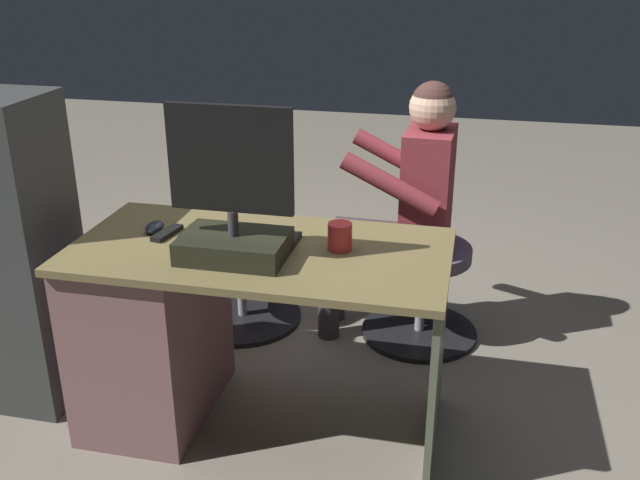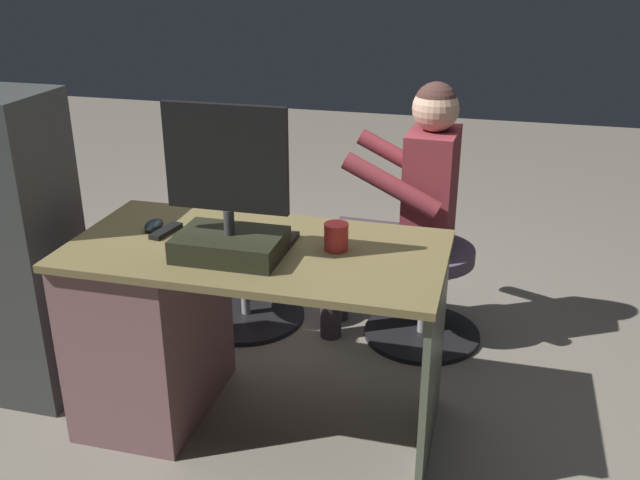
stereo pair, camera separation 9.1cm
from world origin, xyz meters
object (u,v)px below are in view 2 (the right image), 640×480
(keyboard, at_px, (238,235))
(visitor_chair, at_px, (424,287))
(office_chair_teddy, at_px, (244,272))
(teddy_bear, at_px, (242,200))
(cup, at_px, (336,237))
(monitor, at_px, (229,214))
(person, at_px, (409,194))
(desk, at_px, (174,320))
(tv_remote, at_px, (166,231))
(computer_mouse, at_px, (154,225))

(keyboard, distance_m, visitor_chair, 1.07)
(keyboard, xyz_separation_m, office_chair_teddy, (0.25, -0.70, -0.50))
(keyboard, distance_m, teddy_bear, 0.77)
(cup, xyz_separation_m, office_chair_teddy, (0.62, -0.71, -0.53))
(monitor, relative_size, person, 0.43)
(keyboard, bearing_deg, desk, 13.32)
(desk, height_order, monitor, monitor)
(desk, height_order, tv_remote, tv_remote)
(computer_mouse, bearing_deg, person, -138.76)
(tv_remote, xyz_separation_m, office_chair_teddy, (-0.02, -0.73, -0.49))
(cup, height_order, person, person)
(keyboard, bearing_deg, teddy_bear, -70.43)
(monitor, bearing_deg, computer_mouse, -22.94)
(computer_mouse, distance_m, office_chair_teddy, 0.87)
(teddy_bear, relative_size, visitor_chair, 0.64)
(monitor, distance_m, keyboard, 0.21)
(teddy_bear, bearing_deg, desk, 90.26)
(desk, bearing_deg, visitor_chair, -136.91)
(desk, distance_m, monitor, 0.57)
(office_chair_teddy, bearing_deg, desk, 90.27)
(desk, relative_size, keyboard, 3.13)
(office_chair_teddy, bearing_deg, monitor, 108.45)
(monitor, height_order, teddy_bear, monitor)
(visitor_chair, bearing_deg, tv_remote, 41.16)
(keyboard, bearing_deg, tv_remote, 5.05)
(desk, distance_m, keyboard, 0.43)
(computer_mouse, height_order, visitor_chair, computer_mouse)
(office_chair_teddy, xyz_separation_m, teddy_bear, (-0.00, -0.01, 0.36))
(monitor, relative_size, tv_remote, 3.44)
(person, bearing_deg, cup, 78.71)
(cup, bearing_deg, teddy_bear, -49.60)
(cup, bearing_deg, office_chair_teddy, -49.15)
(keyboard, height_order, computer_mouse, computer_mouse)
(monitor, height_order, visitor_chair, monitor)
(keyboard, xyz_separation_m, teddy_bear, (0.25, -0.71, -0.13))
(desk, xyz_separation_m, person, (-0.76, -0.79, 0.30))
(tv_remote, bearing_deg, computer_mouse, -11.35)
(cup, bearing_deg, monitor, 22.93)
(computer_mouse, distance_m, teddy_bear, 0.73)
(visitor_chair, bearing_deg, monitor, 57.31)
(office_chair_teddy, bearing_deg, visitor_chair, -177.43)
(computer_mouse, distance_m, person, 1.12)
(office_chair_teddy, xyz_separation_m, person, (-0.77, -0.03, 0.45))
(teddy_bear, bearing_deg, office_chair_teddy, 90.00)
(tv_remote, distance_m, office_chair_teddy, 0.88)
(tv_remote, height_order, person, person)
(monitor, relative_size, teddy_bear, 1.50)
(computer_mouse, xyz_separation_m, person, (-0.84, -0.74, -0.05))
(computer_mouse, height_order, tv_remote, computer_mouse)
(keyboard, bearing_deg, monitor, 101.69)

